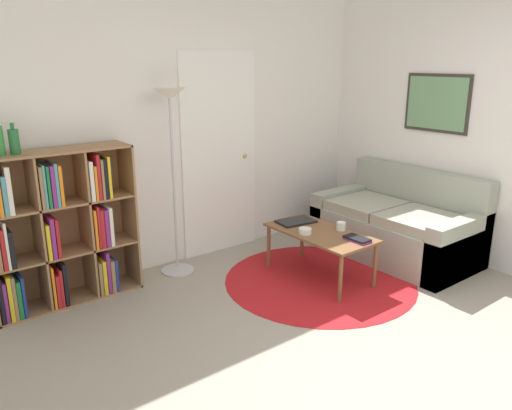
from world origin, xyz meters
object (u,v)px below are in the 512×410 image
object	(u,v)px
floor_lamp	(171,127)
laptop	(296,221)
couch	(399,227)
bookshelf	(56,230)
bottle_right	(14,141)
coffee_table	(320,236)
cup	(341,226)
bowl	(305,231)

from	to	relation	value
floor_lamp	laptop	distance (m)	1.46
couch	laptop	size ratio (longest dim) A/B	4.14
bookshelf	bottle_right	world-z (taller)	bottle_right
bookshelf	bottle_right	distance (m)	0.77
couch	bottle_right	bearing A→B (deg)	162.69
couch	bottle_right	xyz separation A→B (m)	(-3.30, 1.03, 1.08)
bottle_right	coffee_table	bearing A→B (deg)	-22.74
coffee_table	bottle_right	xyz separation A→B (m)	(-2.24, 0.94, 0.97)
cup	bottle_right	world-z (taller)	bottle_right
floor_lamp	bookshelf	bearing A→B (deg)	177.46
coffee_table	bowl	distance (m)	0.17
laptop	bowl	distance (m)	0.33
laptop	bottle_right	bearing A→B (deg)	164.80
coffee_table	couch	bearing A→B (deg)	-4.73
bowl	cup	xyz separation A→B (m)	(0.33, -0.13, 0.01)
floor_lamp	laptop	bearing A→B (deg)	-31.06
bookshelf	couch	bearing A→B (deg)	-18.85
bookshelf	coffee_table	size ratio (longest dim) A/B	1.25
coffee_table	bowl	size ratio (longest dim) A/B	8.72
coffee_table	bottle_right	world-z (taller)	bottle_right
couch	bowl	world-z (taller)	couch
bookshelf	laptop	distance (m)	2.13
bookshelf	couch	size ratio (longest dim) A/B	0.81
couch	coffee_table	bearing A→B (deg)	175.27
floor_lamp	bowl	size ratio (longest dim) A/B	14.73
floor_lamp	cup	xyz separation A→B (m)	(1.15, -1.00, -0.89)
laptop	bowl	world-z (taller)	bowl
bowl	couch	bearing A→B (deg)	-6.05
bookshelf	floor_lamp	size ratio (longest dim) A/B	0.74
couch	bookshelf	bearing A→B (deg)	161.15
bookshelf	coffee_table	world-z (taller)	bookshelf
coffee_table	laptop	distance (m)	0.33
bookshelf	bowl	bearing A→B (deg)	-26.22
floor_lamp	laptop	xyz separation A→B (m)	(0.97, -0.59, -0.91)
bottle_right	bookshelf	bearing A→B (deg)	5.68
couch	bottle_right	distance (m)	3.62
floor_lamp	couch	bearing A→B (deg)	-26.39
floor_lamp	bottle_right	size ratio (longest dim) A/B	7.40
bottle_right	floor_lamp	bearing A→B (deg)	-1.10
bottle_right	bowl	bearing A→B (deg)	-23.26
bowl	coffee_table	bearing A→B (deg)	-15.07
couch	bottle_right	size ratio (longest dim) A/B	6.81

